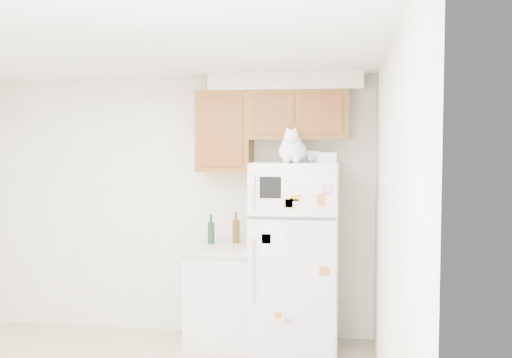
% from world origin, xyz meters
% --- Properties ---
extents(room_shell, '(3.84, 4.04, 2.52)m').
position_xyz_m(room_shell, '(0.12, 0.24, 1.67)').
color(room_shell, white).
rests_on(room_shell, ground_plane).
extents(refrigerator, '(0.76, 0.78, 1.70)m').
position_xyz_m(refrigerator, '(1.19, 1.61, 0.85)').
color(refrigerator, silver).
rests_on(refrigerator, ground_plane).
extents(base_counter, '(0.64, 0.64, 0.92)m').
position_xyz_m(base_counter, '(0.50, 1.68, 0.46)').
color(base_counter, white).
rests_on(base_counter, ground_plane).
extents(cat, '(0.30, 0.44, 0.31)m').
position_xyz_m(cat, '(1.17, 1.48, 1.82)').
color(cat, white).
rests_on(cat, refrigerator).
extents(storage_box_back, '(0.20, 0.17, 0.10)m').
position_xyz_m(storage_box_back, '(1.29, 1.65, 1.75)').
color(storage_box_back, white).
rests_on(storage_box_back, refrigerator).
extents(storage_box_front, '(0.17, 0.14, 0.09)m').
position_xyz_m(storage_box_front, '(1.46, 1.45, 1.74)').
color(storage_box_front, white).
rests_on(storage_box_front, refrigerator).
extents(bottle_green, '(0.06, 0.06, 0.28)m').
position_xyz_m(bottle_green, '(0.37, 1.79, 1.06)').
color(bottle_green, '#19381E').
rests_on(bottle_green, base_counter).
extents(bottle_amber, '(0.07, 0.07, 0.29)m').
position_xyz_m(bottle_amber, '(0.60, 1.86, 1.07)').
color(bottle_amber, '#593814').
rests_on(bottle_amber, base_counter).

